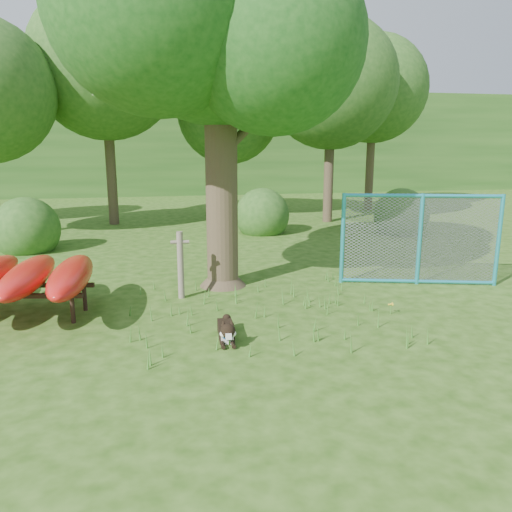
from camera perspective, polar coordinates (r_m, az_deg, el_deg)
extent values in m
plane|color=#23480E|center=(7.82, 0.32, -9.13)|extent=(80.00, 80.00, 0.00)
cylinder|color=#3C2F20|center=(10.15, -4.00, 10.50)|extent=(0.80, 0.80, 5.06)
cone|color=#3C2F20|center=(10.48, -3.81, -2.04)|extent=(1.21, 1.21, 0.51)
sphere|color=#174B15|center=(11.52, 1.47, 23.41)|extent=(3.64, 3.64, 3.64)
sphere|color=#174B15|center=(9.59, -11.22, 26.65)|extent=(3.84, 3.84, 3.84)
sphere|color=#174B15|center=(9.45, 2.11, 23.30)|extent=(3.24, 3.24, 3.24)
cylinder|color=#3C2F20|center=(10.41, -0.90, 14.47)|extent=(1.26, 1.00, 1.08)
cylinder|color=#3C2F20|center=(10.16, -7.30, 16.71)|extent=(1.19, 0.44, 1.03)
cylinder|color=#6C6051|center=(9.62, -8.62, -1.05)|extent=(0.12, 0.12, 1.30)
cylinder|color=#6C6051|center=(9.52, -8.71, 1.59)|extent=(0.35, 0.08, 0.07)
cylinder|color=black|center=(8.83, -20.22, -5.80)|extent=(0.08, 0.08, 0.45)
cylinder|color=black|center=(9.40, -18.98, -4.59)|extent=(0.08, 0.08, 0.45)
cube|color=black|center=(9.77, -25.71, -3.04)|extent=(2.70, 0.56, 0.07)
ellipsoid|color=red|center=(9.28, -24.61, -2.09)|extent=(0.75, 2.75, 0.44)
ellipsoid|color=red|center=(9.01, -20.36, -2.13)|extent=(0.65, 2.73, 0.44)
cube|color=black|center=(7.76, -3.48, -8.52)|extent=(0.26, 0.61, 0.21)
cube|color=white|center=(7.53, -3.32, -9.28)|extent=(0.19, 0.13, 0.19)
sphere|color=black|center=(7.33, -3.24, -8.55)|extent=(0.22, 0.22, 0.22)
cube|color=white|center=(7.24, -3.16, -9.09)|extent=(0.09, 0.12, 0.08)
sphere|color=white|center=(7.32, -3.76, -8.87)|extent=(0.10, 0.10, 0.10)
sphere|color=white|center=(7.33, -2.68, -8.82)|extent=(0.10, 0.10, 0.10)
cone|color=black|center=(7.31, -3.74, -7.60)|extent=(0.10, 0.11, 0.11)
cone|color=black|center=(7.32, -2.80, -7.56)|extent=(0.09, 0.10, 0.11)
cylinder|color=black|center=(7.42, -3.83, -10.04)|extent=(0.08, 0.26, 0.06)
cylinder|color=black|center=(7.44, -2.63, -9.99)|extent=(0.08, 0.26, 0.06)
sphere|color=black|center=(8.04, -3.38, -7.11)|extent=(0.14, 0.14, 0.14)
torus|color=#1654A9|center=(7.41, -3.28, -8.73)|extent=(0.22, 0.08, 0.21)
cylinder|color=#28A2BE|center=(10.70, 9.87, 1.98)|extent=(0.11, 0.11, 1.92)
cylinder|color=#28A2BE|center=(10.97, 18.21, 1.79)|extent=(0.11, 0.11, 1.92)
cylinder|color=#28A2BE|center=(11.46, 25.98, 1.59)|extent=(0.11, 0.11, 1.92)
cylinder|color=#28A2BE|center=(10.84, 18.54, 6.55)|extent=(3.09, 0.94, 0.07)
cylinder|color=#28A2BE|center=(11.16, 17.89, -2.77)|extent=(3.09, 0.94, 0.07)
plane|color=gray|center=(10.97, 18.21, 1.79)|extent=(3.07, 0.87, 3.20)
cylinder|color=#427C28|center=(9.06, 15.16, -5.89)|extent=(0.02, 0.02, 0.18)
sphere|color=yellow|center=(9.04, 15.19, -5.36)|extent=(0.03, 0.03, 0.03)
sphere|color=yellow|center=(9.07, 15.32, -5.24)|extent=(0.03, 0.03, 0.03)
sphere|color=yellow|center=(9.05, 14.95, -5.38)|extent=(0.03, 0.03, 0.03)
sphere|color=yellow|center=(9.02, 15.38, -5.39)|extent=(0.03, 0.03, 0.03)
sphere|color=yellow|center=(9.01, 15.15, -5.35)|extent=(0.03, 0.03, 0.03)
cylinder|color=#3C2F20|center=(19.17, -16.35, 11.31)|extent=(0.36, 0.36, 5.25)
sphere|color=#26521A|center=(19.36, -16.93, 20.20)|extent=(5.20, 5.20, 5.20)
cylinder|color=#3C2F20|center=(20.36, -3.09, 9.86)|extent=(0.36, 0.36, 3.85)
sphere|color=#26521A|center=(20.37, -3.17, 16.06)|extent=(4.00, 4.00, 4.00)
cylinder|color=#3C2F20|center=(19.25, 8.36, 10.95)|extent=(0.36, 0.36, 4.76)
sphere|color=#26521A|center=(19.37, 8.63, 19.01)|extent=(4.80, 4.80, 4.80)
cylinder|color=#3C2F20|center=(23.15, 12.94, 11.20)|extent=(0.36, 0.36, 4.90)
sphere|color=#26521A|center=(23.27, 13.30, 18.10)|extent=(4.60, 4.60, 4.60)
sphere|color=#26521A|center=(15.30, -24.53, 0.55)|extent=(1.80, 1.80, 1.80)
sphere|color=#26521A|center=(17.34, 16.14, 2.50)|extent=(1.80, 1.80, 1.80)
sphere|color=#26521A|center=(16.74, 0.71, 2.65)|extent=(1.80, 1.80, 1.80)
cube|color=#26521A|center=(35.14, -9.31, 12.63)|extent=(80.00, 12.00, 6.00)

